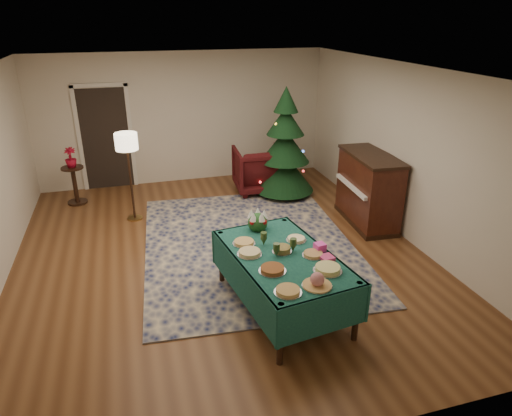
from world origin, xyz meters
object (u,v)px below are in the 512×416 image
object	(u,v)px
side_table	(75,186)
potted_plant	(71,162)
floor_lamp	(127,147)
gift_box	(320,247)
armchair	(259,167)
piano	(368,190)
buffet_table	(283,266)
christmas_tree	(285,148)

from	to	relation	value
side_table	potted_plant	bearing A→B (deg)	0.00
floor_lamp	potted_plant	world-z (taller)	floor_lamp
gift_box	armchair	world-z (taller)	armchair
gift_box	floor_lamp	world-z (taller)	floor_lamp
potted_plant	piano	distance (m)	5.44
potted_plant	piano	xyz separation A→B (m)	(4.92, -2.32, -0.23)
gift_box	potted_plant	xyz separation A→B (m)	(-3.13, 4.34, 0.03)
buffet_table	side_table	world-z (taller)	buffet_table
floor_lamp	side_table	distance (m)	1.77
piano	armchair	bearing A→B (deg)	124.19
gift_box	armchair	distance (m)	4.05
armchair	gift_box	bearing A→B (deg)	87.83
buffet_table	floor_lamp	distance (m)	3.71
buffet_table	floor_lamp	world-z (taller)	floor_lamp
christmas_tree	piano	size ratio (longest dim) A/B	1.47
buffet_table	piano	distance (m)	3.00
buffet_table	floor_lamp	bearing A→B (deg)	116.77
buffet_table	christmas_tree	size ratio (longest dim) A/B	0.96
gift_box	christmas_tree	distance (m)	3.77
side_table	piano	world-z (taller)	piano
potted_plant	piano	world-z (taller)	piano
side_table	potted_plant	size ratio (longest dim) A/B	1.95
side_table	armchair	bearing A→B (deg)	-5.31
floor_lamp	piano	xyz separation A→B (m)	(3.89, -1.26, -0.72)
buffet_table	gift_box	xyz separation A→B (m)	(0.46, -0.03, 0.20)
buffet_table	christmas_tree	xyz separation A→B (m)	(1.31, 3.64, 0.36)
potted_plant	christmas_tree	world-z (taller)	christmas_tree
side_table	christmas_tree	distance (m)	4.09
christmas_tree	piano	world-z (taller)	christmas_tree
buffet_table	christmas_tree	distance (m)	3.89
side_table	buffet_table	bearing A→B (deg)	-58.22
armchair	side_table	bearing A→B (deg)	-1.34
piano	side_table	bearing A→B (deg)	154.70
potted_plant	piano	size ratio (longest dim) A/B	0.26
buffet_table	christmas_tree	bearing A→B (deg)	70.19
buffet_table	christmas_tree	world-z (taller)	christmas_tree
buffet_table	side_table	size ratio (longest dim) A/B	2.84
floor_lamp	piano	world-z (taller)	floor_lamp
gift_box	floor_lamp	bearing A→B (deg)	122.61
side_table	christmas_tree	world-z (taller)	christmas_tree
gift_box	armchair	size ratio (longest dim) A/B	0.12
buffet_table	gift_box	size ratio (longest dim) A/B	17.21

